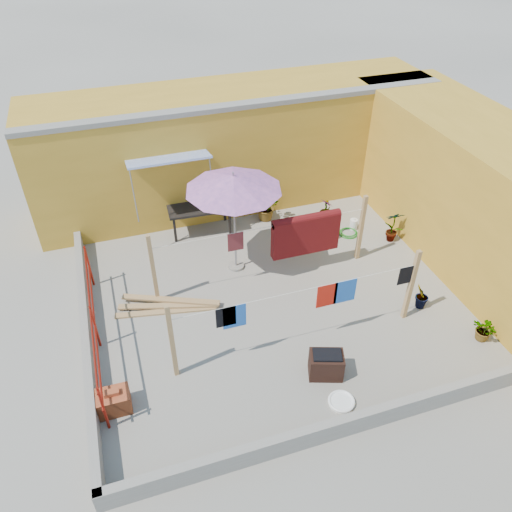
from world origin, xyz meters
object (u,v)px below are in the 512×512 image
Objects in this scene: green_hose at (348,233)px; white_basin at (341,402)px; outdoor_table at (200,208)px; patio_umbrella at (233,183)px; brick_stack at (114,401)px; plant_back_a at (266,206)px; brazier at (326,364)px; water_jug_a at (333,233)px; water_jug_b at (354,224)px.

white_basin is at bearing -117.83° from green_hose.
green_hose is at bearing 62.17° from white_basin.
patio_umbrella is at bearing -76.11° from outdoor_table.
plant_back_a is at bearing 47.54° from brick_stack.
brazier is 1.49× the size of white_basin.
water_jug_a is at bearing -175.37° from green_hose.
brick_stack is 3.95m from brazier.
outdoor_table is 2.91× the size of brick_stack.
brazier is 0.74m from white_basin.
brazier is at bearing -79.14° from patio_umbrella.
brick_stack is at bearing -150.54° from green_hose.
water_jug_a is at bearing -23.90° from outdoor_table.
water_jug_a reaches higher than green_hose.
outdoor_table is 5.13× the size of water_jug_b.
patio_umbrella is 7.91× the size of water_jug_b.
green_hose is at bearing -142.04° from water_jug_b.
plant_back_a is (-2.08, 1.21, 0.25)m from water_jug_b.
outdoor_table is at bearing 156.10° from water_jug_a.
green_hose is (2.55, 4.11, -0.25)m from brazier.
brick_stack reaches higher than water_jug_a.
plant_back_a reaches higher than water_jug_b.
brazier is at bearing -122.92° from water_jug_b.
brazier is 5.55m from plant_back_a.
brick_stack is at bearing -134.83° from patio_umbrella.
patio_umbrella is 3.54× the size of brazier.
outdoor_table is at bearing 162.94° from water_jug_b.
water_jug_a is at bearing 66.69° from white_basin.
water_jug_b is 0.65× the size of green_hose.
patio_umbrella is 4.29m from brazier.
white_basin is at bearing -80.78° from patio_umbrella.
green_hose is at bearing 7.39° from patio_umbrella.
patio_umbrella is 4.01m from green_hose.
brick_stack is 6.85m from plant_back_a.
outdoor_table is 4.01m from green_hose.
white_basin is at bearing -113.31° from water_jug_a.
brick_stack is 7.72m from water_jug_b.
white_basin is at bearing -96.35° from plant_back_a.
green_hose is at bearing 58.21° from brazier.
water_jug_a is 1.10× the size of water_jug_b.
outdoor_table is at bearing 100.60° from white_basin.
outdoor_table reaches higher than brazier.
brick_stack is 7.00m from water_jug_a.
patio_umbrella is at bearing -170.21° from water_jug_b.
patio_umbrella is 7.17× the size of water_jug_a.
plant_back_a reaches higher than green_hose.
water_jug_a is 0.72× the size of green_hose.
plant_back_a reaches higher than water_jug_a.
water_jug_b is (0.72, 0.22, -0.02)m from water_jug_a.
water_jug_a is at bearing 31.14° from brick_stack.
water_jug_b is at bearing 60.97° from white_basin.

